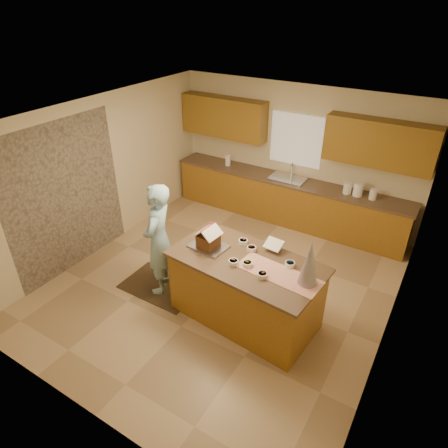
# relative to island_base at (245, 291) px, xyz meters

# --- Properties ---
(floor) EXTENTS (5.50, 5.50, 0.00)m
(floor) POSITION_rel_island_base_xyz_m (-0.67, 0.49, -0.49)
(floor) COLOR tan
(floor) RESTS_ON ground
(ceiling) EXTENTS (5.50, 5.50, 0.00)m
(ceiling) POSITION_rel_island_base_xyz_m (-0.67, 0.49, 2.21)
(ceiling) COLOR silver
(ceiling) RESTS_ON floor
(wall_back) EXTENTS (5.50, 5.50, 0.00)m
(wall_back) POSITION_rel_island_base_xyz_m (-0.67, 3.24, 0.86)
(wall_back) COLOR beige
(wall_back) RESTS_ON floor
(wall_front) EXTENTS (5.50, 5.50, 0.00)m
(wall_front) POSITION_rel_island_base_xyz_m (-0.67, -2.26, 0.86)
(wall_front) COLOR beige
(wall_front) RESTS_ON floor
(wall_left) EXTENTS (5.50, 5.50, 0.00)m
(wall_left) POSITION_rel_island_base_xyz_m (-3.17, 0.49, 0.86)
(wall_left) COLOR beige
(wall_left) RESTS_ON floor
(wall_right) EXTENTS (5.50, 5.50, 0.00)m
(wall_right) POSITION_rel_island_base_xyz_m (1.83, 0.49, 0.86)
(wall_right) COLOR beige
(wall_right) RESTS_ON floor
(stone_accent) EXTENTS (0.00, 2.50, 2.50)m
(stone_accent) POSITION_rel_island_base_xyz_m (-3.15, -0.31, 0.76)
(stone_accent) COLOR gray
(stone_accent) RESTS_ON wall_left
(window_curtain) EXTENTS (1.05, 0.03, 1.00)m
(window_curtain) POSITION_rel_island_base_xyz_m (-0.67, 3.21, 1.16)
(window_curtain) COLOR white
(window_curtain) RESTS_ON wall_back
(back_counter_base) EXTENTS (4.80, 0.60, 0.88)m
(back_counter_base) POSITION_rel_island_base_xyz_m (-0.67, 2.94, -0.05)
(back_counter_base) COLOR olive
(back_counter_base) RESTS_ON floor
(back_counter_top) EXTENTS (4.85, 0.63, 0.04)m
(back_counter_top) POSITION_rel_island_base_xyz_m (-0.67, 2.94, 0.41)
(back_counter_top) COLOR brown
(back_counter_top) RESTS_ON back_counter_base
(upper_cabinet_left) EXTENTS (1.85, 0.35, 0.80)m
(upper_cabinet_left) POSITION_rel_island_base_xyz_m (-2.22, 3.06, 1.41)
(upper_cabinet_left) COLOR olive
(upper_cabinet_left) RESTS_ON wall_back
(upper_cabinet_right) EXTENTS (1.85, 0.35, 0.80)m
(upper_cabinet_right) POSITION_rel_island_base_xyz_m (0.88, 3.06, 1.41)
(upper_cabinet_right) COLOR olive
(upper_cabinet_right) RESTS_ON wall_back
(sink) EXTENTS (0.70, 0.45, 0.12)m
(sink) POSITION_rel_island_base_xyz_m (-0.67, 2.94, 0.40)
(sink) COLOR silver
(sink) RESTS_ON back_counter_top
(faucet) EXTENTS (0.03, 0.03, 0.28)m
(faucet) POSITION_rel_island_base_xyz_m (-0.67, 3.12, 0.57)
(faucet) COLOR silver
(faucet) RESTS_ON back_counter_top
(island_base) EXTENTS (2.08, 1.18, 0.98)m
(island_base) POSITION_rel_island_base_xyz_m (0.00, 0.00, 0.00)
(island_base) COLOR olive
(island_base) RESTS_ON floor
(island_top) EXTENTS (2.18, 1.28, 0.04)m
(island_top) POSITION_rel_island_base_xyz_m (0.00, 0.00, 0.51)
(island_top) COLOR brown
(island_top) RESTS_ON island_base
(table_runner) EXTENTS (1.14, 0.50, 0.01)m
(table_runner) POSITION_rel_island_base_xyz_m (0.50, -0.05, 0.54)
(table_runner) COLOR red
(table_runner) RESTS_ON island_top
(baking_tray) EXTENTS (0.54, 0.42, 0.03)m
(baking_tray) POSITION_rel_island_base_xyz_m (-0.61, 0.00, 0.55)
(baking_tray) COLOR silver
(baking_tray) RESTS_ON island_top
(cookbook) EXTENTS (0.26, 0.21, 0.10)m
(cookbook) POSITION_rel_island_base_xyz_m (0.20, 0.40, 0.63)
(cookbook) COLOR white
(cookbook) RESTS_ON island_top
(tinsel_tree) EXTENTS (0.27, 0.27, 0.61)m
(tinsel_tree) POSITION_rel_island_base_xyz_m (0.87, -0.03, 0.84)
(tinsel_tree) COLOR silver
(tinsel_tree) RESTS_ON island_top
(rug) EXTENTS (1.23, 0.80, 0.01)m
(rug) POSITION_rel_island_base_xyz_m (-1.49, -0.11, -0.48)
(rug) COLOR black
(rug) RESTS_ON floor
(boy) EXTENTS (0.61, 0.76, 1.81)m
(boy) POSITION_rel_island_base_xyz_m (-1.44, -0.11, 0.43)
(boy) COLOR #8FB9CB
(boy) RESTS_ON rug
(canister_a) EXTENTS (0.15, 0.15, 0.21)m
(canister_a) POSITION_rel_island_base_xyz_m (0.51, 2.94, 0.54)
(canister_a) COLOR white
(canister_a) RESTS_ON back_counter_top
(canister_b) EXTENTS (0.17, 0.17, 0.25)m
(canister_b) POSITION_rel_island_base_xyz_m (0.69, 2.94, 0.56)
(canister_b) COLOR white
(canister_b) RESTS_ON back_counter_top
(canister_c) EXTENTS (0.13, 0.13, 0.19)m
(canister_c) POSITION_rel_island_base_xyz_m (0.97, 2.94, 0.53)
(canister_c) COLOR white
(canister_c) RESTS_ON back_counter_top
(paper_towel) EXTENTS (0.10, 0.10, 0.23)m
(paper_towel) POSITION_rel_island_base_xyz_m (-2.05, 2.94, 0.55)
(paper_towel) COLOR white
(paper_towel) RESTS_ON back_counter_top
(gingerbread_house) EXTENTS (0.33, 0.34, 0.31)m
(gingerbread_house) POSITION_rel_island_base_xyz_m (-0.61, 0.00, 0.68)
(gingerbread_house) COLOR #5A3017
(gingerbread_house) RESTS_ON baking_tray
(candy_bowls) EXTENTS (0.92, 0.68, 0.06)m
(candy_bowls) POSITION_rel_island_base_xyz_m (0.09, 0.05, 0.56)
(candy_bowls) COLOR orange
(candy_bowls) RESTS_ON island_top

